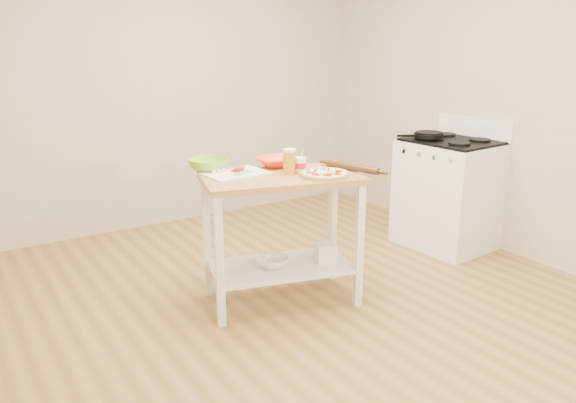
% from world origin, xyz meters
% --- Properties ---
extents(room_shell, '(4.04, 4.54, 2.74)m').
position_xyz_m(room_shell, '(0.00, 0.00, 1.35)').
color(room_shell, '#A2783B').
rests_on(room_shell, ground).
extents(prep_island, '(1.15, 0.82, 0.90)m').
position_xyz_m(prep_island, '(-0.13, 0.15, 0.64)').
color(prep_island, '#BA7E4C').
rests_on(prep_island, ground).
extents(gas_stove, '(0.68, 0.78, 1.11)m').
position_xyz_m(gas_stove, '(1.68, 0.29, 0.47)').
color(gas_stove, white).
rests_on(gas_stove, ground).
extents(skillet, '(0.39, 0.26, 0.03)m').
position_xyz_m(skillet, '(1.53, 0.43, 0.98)').
color(skillet, black).
rests_on(skillet, gas_stove).
extents(pizza, '(0.33, 0.33, 0.05)m').
position_xyz_m(pizza, '(0.10, -0.02, 0.92)').
color(pizza, '#DFAA5F').
rests_on(pizza, prep_island).
extents(cutting_board, '(0.42, 0.33, 0.04)m').
position_xyz_m(cutting_board, '(-0.37, 0.35, 0.91)').
color(cutting_board, white).
rests_on(cutting_board, prep_island).
extents(spatula, '(0.15, 0.05, 0.01)m').
position_xyz_m(spatula, '(-0.35, 0.28, 0.92)').
color(spatula, '#3CC7AD').
rests_on(spatula, cutting_board).
extents(knife, '(0.27, 0.03, 0.01)m').
position_xyz_m(knife, '(-0.40, 0.46, 0.92)').
color(knife, silver).
rests_on(knife, cutting_board).
extents(orange_bowl, '(0.30, 0.30, 0.06)m').
position_xyz_m(orange_bowl, '(-0.02, 0.40, 0.93)').
color(orange_bowl, '#FF461A').
rests_on(orange_bowl, prep_island).
extents(green_bowl, '(0.38, 0.38, 0.08)m').
position_xyz_m(green_bowl, '(-0.47, 0.53, 0.94)').
color(green_bowl, '#85C932').
rests_on(green_bowl, prep_island).
extents(beer_pint, '(0.08, 0.08, 0.17)m').
position_xyz_m(beer_pint, '(-0.06, 0.15, 0.99)').
color(beer_pint, '#BB8C1C').
rests_on(beer_pint, prep_island).
extents(yogurt_tub, '(0.09, 0.09, 0.18)m').
position_xyz_m(yogurt_tub, '(0.02, 0.14, 0.95)').
color(yogurt_tub, white).
rests_on(yogurt_tub, prep_island).
extents(rolling_pin, '(0.16, 0.41, 0.05)m').
position_xyz_m(rolling_pin, '(0.34, -0.01, 0.92)').
color(rolling_pin, '#4E2F12').
rests_on(rolling_pin, prep_island).
extents(shelf_glass_bowl, '(0.23, 0.23, 0.07)m').
position_xyz_m(shelf_glass_bowl, '(-0.19, 0.16, 0.29)').
color(shelf_glass_bowl, silver).
rests_on(shelf_glass_bowl, prep_island).
extents(shelf_bin, '(0.16, 0.16, 0.13)m').
position_xyz_m(shelf_bin, '(0.16, 0.04, 0.33)').
color(shelf_bin, white).
rests_on(shelf_bin, prep_island).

